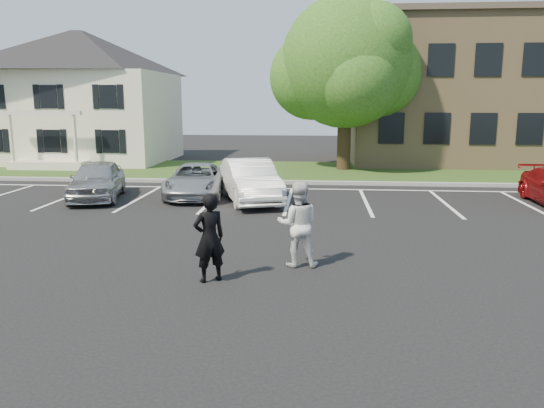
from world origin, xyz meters
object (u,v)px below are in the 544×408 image
Objects in this scene: office_building at (540,91)px; man_black_suit at (209,238)px; man_white_shirt at (298,224)px; car_silver_west at (97,180)px; car_white_sedan at (250,181)px; house at (82,97)px; tree at (348,66)px; car_silver_minivan at (196,180)px.

office_building is 27.60m from man_black_suit.
man_white_shirt is at bearing -179.42° from man_black_suit.
car_silver_west is 0.92× the size of car_white_sedan.
man_white_shirt is (13.63, -19.68, -2.88)m from house.
car_white_sedan is at bearing -137.34° from office_building.
house is 17.09m from car_white_sedan.
car_white_sedan is (-0.28, 8.70, -0.15)m from man_black_suit.
man_white_shirt is at bearing -96.31° from tree.
tree is 4.65× the size of man_white_shirt.
tree reaches higher than car_silver_minivan.
man_white_shirt is 0.45× the size of car_silver_west.
car_silver_minivan is (-4.22, 8.35, -0.33)m from man_white_shirt.
car_silver_west is at bearing -64.21° from house.
tree is at bearing 48.61° from car_silver_minivan.
office_building is 4.88× the size of car_white_sedan.
tree is 1.97× the size of car_silver_minivan.
man_white_shirt is 0.42× the size of car_silver_minivan.
car_silver_minivan is at bearing -65.81° from man_white_shirt.
office_building is at bearing 4.28° from house.
tree is 13.99m from car_silver_west.
house is 2.31× the size of car_silver_minivan.
man_black_suit reaches higher than car_silver_minivan.
office_building is at bearing 23.94° from tree.
house reaches higher than car_silver_west.
office_building reaches higher than man_white_shirt.
man_black_suit is at bearing -68.18° from car_silver_west.
man_white_shirt reaches higher than car_white_sedan.
man_black_suit is at bearing -106.44° from car_white_sedan.
office_building is 12.36× the size of man_black_suit.
house reaches higher than man_white_shirt.
car_white_sedan is at bearing -113.02° from tree.
tree reaches higher than car_white_sedan.
man_black_suit is at bearing -123.43° from office_building.
man_black_suit is 0.43× the size of car_silver_west.
man_white_shirt is at bearing -68.29° from car_silver_minivan.
house is at bearing 124.64° from car_silver_minivan.
tree is at bearing 30.57° from car_silver_west.
man_white_shirt is (1.73, 1.18, 0.04)m from man_black_suit.
tree is at bearing 48.68° from car_white_sedan.
man_black_suit is 2.09m from man_white_shirt.
car_silver_west is at bearing -171.47° from car_silver_minivan.
man_black_suit is (-15.10, -22.88, -3.25)m from office_building.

